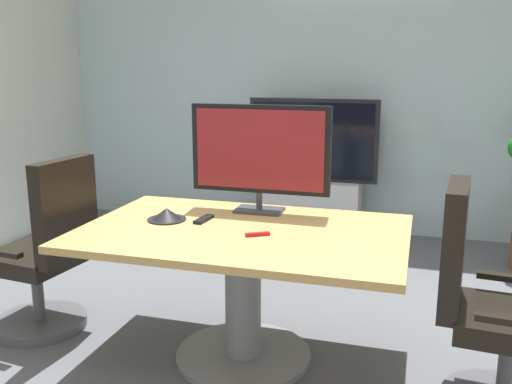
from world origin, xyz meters
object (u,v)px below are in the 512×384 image
at_px(wall_display_unit, 312,191).
at_px(conference_phone, 167,215).
at_px(tv_monitor, 260,152).
at_px(office_chair_right, 488,320).
at_px(conference_table, 243,266).
at_px(remote_control, 204,219).
at_px(office_chair_left, 47,261).

bearing_deg(wall_display_unit, conference_phone, -99.68).
height_order(tv_monitor, conference_phone, tv_monitor).
xyz_separation_m(office_chair_right, conference_phone, (-1.71, 0.17, 0.33)).
bearing_deg(conference_table, remote_control, 160.07).
bearing_deg(tv_monitor, conference_phone, -143.19).
bearing_deg(remote_control, wall_display_unit, 90.76).
bearing_deg(conference_table, conference_phone, 174.02).
bearing_deg(remote_control, office_chair_left, -167.49).
xyz_separation_m(office_chair_right, tv_monitor, (-1.26, 0.51, 0.66)).
bearing_deg(tv_monitor, remote_control, -129.95).
distance_m(wall_display_unit, conference_phone, 2.37).
bearing_deg(office_chair_left, conference_table, 97.32).
bearing_deg(office_chair_left, remote_control, 103.17).
bearing_deg(office_chair_left, office_chair_right, 93.84).
relative_size(wall_display_unit, remote_control, 7.71).
height_order(tv_monitor, remote_control, tv_monitor).
relative_size(office_chair_left, tv_monitor, 1.30).
height_order(conference_phone, remote_control, conference_phone).
distance_m(office_chair_right, remote_control, 1.55).
distance_m(conference_phone, remote_control, 0.21).
distance_m(office_chair_left, office_chair_right, 2.48).
relative_size(tv_monitor, remote_control, 4.94).
distance_m(tv_monitor, wall_display_unit, 2.09).
relative_size(office_chair_right, wall_display_unit, 0.83).
bearing_deg(wall_display_unit, office_chair_right, -62.15).
bearing_deg(office_chair_left, conference_phone, 101.67).
xyz_separation_m(office_chair_left, remote_control, (0.98, 0.12, 0.31)).
height_order(office_chair_left, remote_control, office_chair_left).
bearing_deg(conference_phone, office_chair_left, -174.48).
height_order(office_chair_right, tv_monitor, tv_monitor).
relative_size(conference_table, office_chair_right, 1.59).
distance_m(conference_table, tv_monitor, 0.69).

